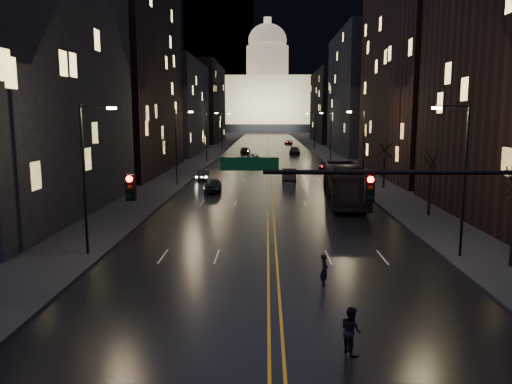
# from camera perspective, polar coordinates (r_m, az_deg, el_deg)

# --- Properties ---
(ground) EXTENTS (900.00, 900.00, 0.00)m
(ground) POSITION_cam_1_polar(r_m,az_deg,el_deg) (20.35, 2.22, -15.33)
(ground) COLOR black
(ground) RESTS_ON ground
(road) EXTENTS (20.00, 320.00, 0.02)m
(road) POSITION_cam_1_polar(r_m,az_deg,el_deg) (148.81, 1.34, 5.56)
(road) COLOR black
(road) RESTS_ON ground
(sidewalk_left) EXTENTS (8.00, 320.00, 0.16)m
(sidewalk_left) POSITION_cam_1_polar(r_m,az_deg,el_deg) (149.42, -4.06, 5.58)
(sidewalk_left) COLOR black
(sidewalk_left) RESTS_ON ground
(sidewalk_right) EXTENTS (8.00, 320.00, 0.16)m
(sidewalk_right) POSITION_cam_1_polar(r_m,az_deg,el_deg) (149.49, 6.74, 5.54)
(sidewalk_right) COLOR black
(sidewalk_right) RESTS_ON ground
(center_line) EXTENTS (0.62, 320.00, 0.01)m
(center_line) POSITION_cam_1_polar(r_m,az_deg,el_deg) (148.80, 1.34, 5.56)
(center_line) COLOR orange
(center_line) RESTS_ON road
(building_left_near) EXTENTS (12.00, 28.00, 22.00)m
(building_left_near) POSITION_cam_1_polar(r_m,az_deg,el_deg) (45.60, -26.25, 11.26)
(building_left_near) COLOR black
(building_left_near) RESTS_ON ground
(building_left_mid) EXTENTS (12.00, 30.00, 28.00)m
(building_left_mid) POSITION_cam_1_polar(r_m,az_deg,el_deg) (75.66, -15.01, 12.78)
(building_left_mid) COLOR black
(building_left_mid) RESTS_ON ground
(building_left_far) EXTENTS (12.00, 34.00, 20.00)m
(building_left_far) POSITION_cam_1_polar(r_m,az_deg,el_deg) (112.49, -9.50, 9.50)
(building_left_far) COLOR black
(building_left_far) RESTS_ON ground
(building_left_dist) EXTENTS (12.00, 40.00, 24.00)m
(building_left_dist) POSITION_cam_1_polar(r_m,az_deg,el_deg) (159.95, -6.31, 10.02)
(building_left_dist) COLOR black
(building_left_dist) RESTS_ON ground
(building_right_tall) EXTENTS (12.00, 30.00, 38.00)m
(building_right_tall) POSITION_cam_1_polar(r_m,az_deg,el_deg) (72.62, 19.14, 16.76)
(building_right_tall) COLOR black
(building_right_tall) RESTS_ON ground
(building_right_mid) EXTENTS (12.00, 34.00, 26.00)m
(building_right_mid) POSITION_cam_1_polar(r_m,az_deg,el_deg) (112.72, 12.35, 10.94)
(building_right_mid) COLOR black
(building_right_mid) RESTS_ON ground
(building_right_dist) EXTENTS (12.00, 40.00, 22.00)m
(building_right_dist) POSITION_cam_1_polar(r_m,az_deg,el_deg) (160.03, 9.00, 9.61)
(building_right_dist) COLOR black
(building_right_dist) RESTS_ON ground
(mountain_ridge) EXTENTS (520.00, 60.00, 130.00)m
(mountain_ridge) POSITION_cam_1_polar(r_m,az_deg,el_deg) (404.61, 7.22, 16.74)
(mountain_ridge) COLOR black
(mountain_ridge) RESTS_ON ground
(capitol) EXTENTS (90.00, 50.00, 58.50)m
(capitol) POSITION_cam_1_polar(r_m,az_deg,el_deg) (268.72, 1.30, 10.64)
(capitol) COLOR black
(capitol) RESTS_ON ground
(traffic_signal) EXTENTS (17.29, 0.45, 7.00)m
(traffic_signal) POSITION_cam_1_polar(r_m,az_deg,el_deg) (19.86, 19.61, -1.02)
(traffic_signal) COLOR black
(traffic_signal) RESTS_ON ground
(streetlamp_right_near) EXTENTS (2.13, 0.25, 9.00)m
(streetlamp_right_near) POSITION_cam_1_polar(r_m,az_deg,el_deg) (30.85, 22.46, 2.10)
(streetlamp_right_near) COLOR black
(streetlamp_right_near) RESTS_ON ground
(streetlamp_left_near) EXTENTS (2.13, 0.25, 9.00)m
(streetlamp_left_near) POSITION_cam_1_polar(r_m,az_deg,el_deg) (30.59, -18.78, 2.25)
(streetlamp_left_near) COLOR black
(streetlamp_left_near) RESTS_ON ground
(streetlamp_right_mid) EXTENTS (2.13, 0.25, 9.00)m
(streetlamp_right_mid) POSITION_cam_1_polar(r_m,az_deg,el_deg) (59.72, 12.04, 5.47)
(streetlamp_right_mid) COLOR black
(streetlamp_right_mid) RESTS_ON ground
(streetlamp_left_mid) EXTENTS (2.13, 0.25, 9.00)m
(streetlamp_left_mid) POSITION_cam_1_polar(r_m,az_deg,el_deg) (59.58, -8.94, 5.55)
(streetlamp_left_mid) COLOR black
(streetlamp_left_mid) RESTS_ON ground
(streetlamp_right_far) EXTENTS (2.13, 0.25, 9.00)m
(streetlamp_right_far) POSITION_cam_1_polar(r_m,az_deg,el_deg) (89.34, 8.44, 6.59)
(streetlamp_right_far) COLOR black
(streetlamp_right_far) RESTS_ON ground
(streetlamp_left_far) EXTENTS (2.13, 0.25, 9.00)m
(streetlamp_left_far) POSITION_cam_1_polar(r_m,az_deg,el_deg) (89.25, -5.56, 6.65)
(streetlamp_left_far) COLOR black
(streetlamp_left_far) RESTS_ON ground
(streetlamp_right_dist) EXTENTS (2.13, 0.25, 9.00)m
(streetlamp_right_dist) POSITION_cam_1_polar(r_m,az_deg,el_deg) (119.14, 6.63, 7.15)
(streetlamp_right_dist) COLOR black
(streetlamp_right_dist) RESTS_ON ground
(streetlamp_left_dist) EXTENTS (2.13, 0.25, 9.00)m
(streetlamp_left_dist) POSITION_cam_1_polar(r_m,az_deg,el_deg) (119.08, -3.87, 7.18)
(streetlamp_left_dist) COLOR black
(streetlamp_left_dist) RESTS_ON ground
(tree_right_mid) EXTENTS (2.40, 2.40, 6.65)m
(tree_right_mid) POSITION_cam_1_polar(r_m,az_deg,el_deg) (42.89, 19.39, 3.21)
(tree_right_mid) COLOR black
(tree_right_mid) RESTS_ON ground
(tree_right_far) EXTENTS (2.40, 2.40, 6.65)m
(tree_right_far) POSITION_cam_1_polar(r_m,az_deg,el_deg) (58.26, 14.51, 4.76)
(tree_right_far) COLOR black
(tree_right_far) RESTS_ON ground
(bus) EXTENTS (3.77, 13.52, 3.73)m
(bus) POSITION_cam_1_polar(r_m,az_deg,el_deg) (47.98, 10.13, 0.91)
(bus) COLOR black
(bus) RESTS_ON ground
(oncoming_car_a) EXTENTS (2.25, 4.83, 1.60)m
(oncoming_car_a) POSITION_cam_1_polar(r_m,az_deg,el_deg) (54.89, -4.96, 0.87)
(oncoming_car_a) COLOR black
(oncoming_car_a) RESTS_ON ground
(oncoming_car_b) EXTENTS (2.02, 4.36, 1.39)m
(oncoming_car_b) POSITION_cam_1_polar(r_m,az_deg,el_deg) (64.60, -6.04, 1.94)
(oncoming_car_b) COLOR black
(oncoming_car_b) RESTS_ON ground
(oncoming_car_c) EXTENTS (3.09, 6.03, 1.63)m
(oncoming_car_c) POSITION_cam_1_polar(r_m,az_deg,el_deg) (88.21, -0.38, 3.88)
(oncoming_car_c) COLOR black
(oncoming_car_c) RESTS_ON ground
(oncoming_car_d) EXTENTS (2.14, 4.81, 1.37)m
(oncoming_car_d) POSITION_cam_1_polar(r_m,az_deg,el_deg) (110.17, -1.25, 4.79)
(oncoming_car_d) COLOR black
(oncoming_car_d) RESTS_ON ground
(receding_car_a) EXTENTS (1.95, 5.06, 1.65)m
(receding_car_a) POSITION_cam_1_polar(r_m,az_deg,el_deg) (63.04, 3.80, 1.92)
(receding_car_a) COLOR black
(receding_car_a) RESTS_ON ground
(receding_car_b) EXTENTS (2.04, 4.44, 1.47)m
(receding_car_b) POSITION_cam_1_polar(r_m,az_deg,el_deg) (77.30, 7.79, 3.06)
(receding_car_b) COLOR black
(receding_car_b) RESTS_ON ground
(receding_car_c) EXTENTS (2.55, 5.76, 1.64)m
(receding_car_c) POSITION_cam_1_polar(r_m,az_deg,el_deg) (106.80, 4.43, 4.71)
(receding_car_c) COLOR black
(receding_car_c) RESTS_ON ground
(receding_car_d) EXTENTS (2.58, 4.61, 1.22)m
(receding_car_d) POSITION_cam_1_polar(r_m,az_deg,el_deg) (144.80, 3.74, 5.69)
(receding_car_d) COLOR black
(receding_car_d) RESTS_ON ground
(pedestrian_a) EXTENTS (0.54, 0.68, 1.61)m
(pedestrian_a) POSITION_cam_1_polar(r_m,az_deg,el_deg) (24.90, 7.82, -8.85)
(pedestrian_a) COLOR black
(pedestrian_a) RESTS_ON ground
(pedestrian_b) EXTENTS (0.75, 0.95, 1.72)m
(pedestrian_b) POSITION_cam_1_polar(r_m,az_deg,el_deg) (18.41, 10.81, -15.25)
(pedestrian_b) COLOR black
(pedestrian_b) RESTS_ON ground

